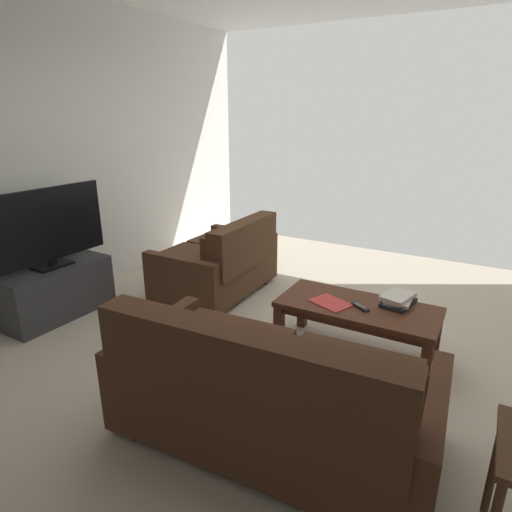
% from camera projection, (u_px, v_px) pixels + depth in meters
% --- Properties ---
extents(ground_plane, '(5.04, 5.98, 0.01)m').
position_uv_depth(ground_plane, '(288.00, 352.00, 3.43)').
color(ground_plane, beige).
extents(wall_right, '(0.12, 5.98, 2.89)m').
position_uv_depth(wall_right, '(54.00, 152.00, 4.14)').
color(wall_right, white).
rests_on(wall_right, ground).
extents(sofa_main, '(1.82, 1.00, 0.87)m').
position_uv_depth(sofa_main, '(268.00, 392.00, 2.35)').
color(sofa_main, black).
rests_on(sofa_main, ground).
extents(loveseat_near, '(0.86, 1.25, 0.81)m').
position_uv_depth(loveseat_near, '(221.00, 262.00, 4.43)').
color(loveseat_near, black).
rests_on(loveseat_near, ground).
extents(coffee_table, '(1.19, 0.55, 0.43)m').
position_uv_depth(coffee_table, '(357.00, 313.00, 3.28)').
color(coffee_table, '#4C2819').
rests_on(coffee_table, ground).
extents(tv_stand, '(0.42, 0.99, 0.49)m').
position_uv_depth(tv_stand, '(57.00, 291.00, 3.96)').
color(tv_stand, '#38383D').
rests_on(tv_stand, ground).
extents(flat_tv, '(0.21, 1.12, 0.71)m').
position_uv_depth(flat_tv, '(47.00, 227.00, 3.76)').
color(flat_tv, black).
rests_on(flat_tv, tv_stand).
extents(book_stack, '(0.25, 0.32, 0.08)m').
position_uv_depth(book_stack, '(398.00, 300.00, 3.25)').
color(book_stack, black).
rests_on(book_stack, coffee_table).
extents(tv_remote, '(0.16, 0.12, 0.02)m').
position_uv_depth(tv_remote, '(360.00, 307.00, 3.20)').
color(tv_remote, black).
rests_on(tv_remote, coffee_table).
extents(loose_magazine, '(0.34, 0.30, 0.01)m').
position_uv_depth(loose_magazine, '(331.00, 303.00, 3.28)').
color(loose_magazine, '#C63833').
rests_on(loose_magazine, coffee_table).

